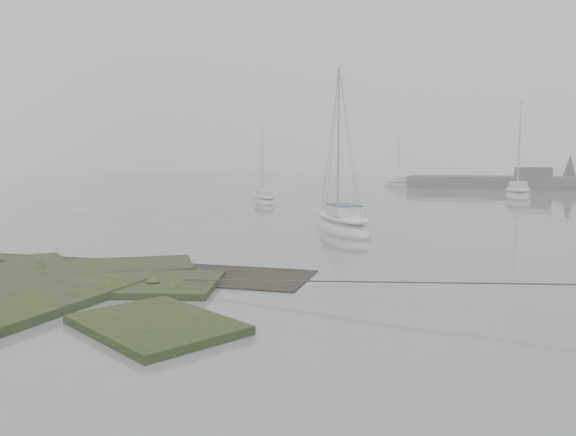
# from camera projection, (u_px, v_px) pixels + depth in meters

# --- Properties ---
(ground) EXTENTS (160.00, 160.00, 0.00)m
(ground) POSITION_uv_depth(u_px,v_px,m) (398.00, 208.00, 40.18)
(ground) COLOR slate
(ground) RESTS_ON ground
(sailboat_white) EXTENTS (5.01, 6.23, 8.63)m
(sailboat_white) POSITION_uv_depth(u_px,v_px,m) (342.00, 226.00, 27.33)
(sailboat_white) COLOR silver
(sailboat_white) RESTS_ON ground
(sailboat_far_a) EXTENTS (3.94, 4.79, 6.67)m
(sailboat_far_a) POSITION_uv_depth(u_px,v_px,m) (264.00, 201.00, 44.41)
(sailboat_far_a) COLOR silver
(sailboat_far_a) RESTS_ON ground
(sailboat_far_b) EXTENTS (2.43, 6.79, 9.49)m
(sailboat_far_b) POSITION_uv_depth(u_px,v_px,m) (518.00, 195.00, 50.47)
(sailboat_far_b) COLOR #B3BABE
(sailboat_far_b) RESTS_ON ground
(sailboat_far_c) EXTENTS (5.78, 4.07, 7.82)m
(sailboat_far_c) POSITION_uv_depth(u_px,v_px,m) (404.00, 185.00, 70.29)
(sailboat_far_c) COLOR #B5BBC0
(sailboat_far_c) RESTS_ON ground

